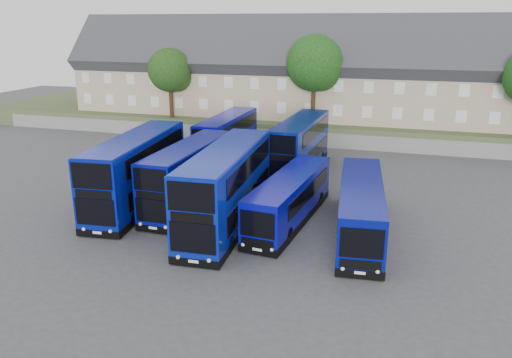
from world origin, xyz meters
The scene contains 13 objects.
ground centered at (0.00, 0.00, 0.00)m, with size 120.00×120.00×0.00m, color #444449.
retaining_wall centered at (0.00, 24.00, 0.75)m, with size 70.00×0.40×1.50m, color slate.
earth_bank centered at (0.00, 34.00, 1.00)m, with size 80.00×20.00×2.00m, color #465831.
terrace_row centered at (0.00, 30.00, 6.60)m, with size 54.00×10.40×11.20m.
dd_front_left centered at (-6.20, 3.41, 2.37)m, with size 3.96×12.31×4.81m.
dd_front_mid centered at (-2.69, 4.33, 2.09)m, with size 2.66×10.78×4.26m.
dd_front_right centered at (1.00, 1.72, 2.40)m, with size 3.46×12.40×4.88m.
dd_rear_left centered at (-4.09, 15.85, 2.06)m, with size 2.55×10.61×4.20m.
dd_rear_right centered at (2.88, 14.81, 2.18)m, with size 3.13×11.29×4.44m.
coach_east_a centered at (4.63, 3.39, 1.47)m, with size 3.40×11.19×3.01m.
coach_east_b centered at (9.14, 2.64, 1.57)m, with size 3.61×11.89×3.20m.
tree_west centered at (-13.85, 25.10, 7.05)m, with size 4.80×4.80×7.65m.
tree_mid centered at (2.15, 25.60, 8.07)m, with size 5.76×5.76×9.18m.
Camera 1 is at (11.13, -25.83, 12.22)m, focal length 35.00 mm.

